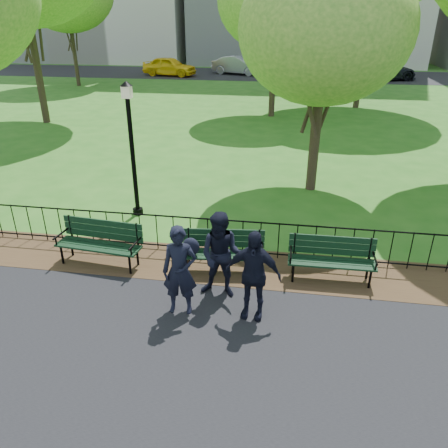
% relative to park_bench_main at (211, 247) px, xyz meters
% --- Properties ---
extents(ground, '(120.00, 120.00, 0.00)m').
position_rel_park_bench_main_xyz_m(ground, '(-0.02, -1.25, -0.60)').
color(ground, '#28631A').
extents(dirt_strip, '(60.00, 1.60, 0.01)m').
position_rel_park_bench_main_xyz_m(dirt_strip, '(-0.02, 0.25, -0.58)').
color(dirt_strip, '#3B2818').
rests_on(dirt_strip, ground).
extents(far_street, '(70.00, 9.00, 0.01)m').
position_rel_park_bench_main_xyz_m(far_street, '(-0.02, 33.75, -0.59)').
color(far_street, black).
rests_on(far_street, ground).
extents(iron_fence, '(24.06, 0.06, 1.00)m').
position_rel_park_bench_main_xyz_m(iron_fence, '(-0.02, 0.75, -0.10)').
color(iron_fence, black).
rests_on(iron_fence, ground).
extents(park_bench_main, '(1.78, 0.72, 0.99)m').
position_rel_park_bench_main_xyz_m(park_bench_main, '(0.00, 0.00, 0.00)').
color(park_bench_main, black).
rests_on(park_bench_main, ground).
extents(park_bench_left_a, '(1.92, 0.77, 1.06)m').
position_rel_park_bench_main_xyz_m(park_bench_left_a, '(-2.46, -0.01, 0.01)').
color(park_bench_left_a, black).
rests_on(park_bench_left_a, ground).
extents(park_bench_right_a, '(1.77, 0.57, 1.00)m').
position_rel_park_bench_main_xyz_m(park_bench_right_a, '(2.49, 0.12, -0.03)').
color(park_bench_right_a, black).
rests_on(park_bench_right_a, ground).
extents(lamppost, '(0.32, 0.32, 3.54)m').
position_rel_park_bench_main_xyz_m(lamppost, '(-2.57, 2.62, 1.33)').
color(lamppost, black).
rests_on(lamppost, ground).
extents(tree_near_e, '(4.78, 4.78, 6.66)m').
position_rel_park_bench_main_xyz_m(tree_near_e, '(2.19, 5.34, 4.02)').
color(tree_near_e, '#2D2116').
rests_on(tree_near_e, ground).
extents(person_left, '(0.66, 0.47, 1.72)m').
position_rel_park_bench_main_xyz_m(person_left, '(-0.30, -1.46, 0.27)').
color(person_left, black).
rests_on(person_left, asphalt_path).
extents(person_mid, '(0.89, 0.53, 1.74)m').
position_rel_park_bench_main_xyz_m(person_mid, '(0.35, -0.82, 0.29)').
color(person_mid, black).
rests_on(person_mid, asphalt_path).
extents(person_right, '(1.04, 0.51, 1.71)m').
position_rel_park_bench_main_xyz_m(person_right, '(1.00, -1.37, 0.27)').
color(person_right, black).
rests_on(person_right, asphalt_path).
extents(taxi, '(4.98, 2.72, 1.61)m').
position_rel_park_bench_main_xyz_m(taxi, '(-9.66, 31.49, 0.22)').
color(taxi, yellow).
rests_on(taxi, far_street).
extents(sedan_silver, '(5.16, 3.27, 1.60)m').
position_rel_park_bench_main_xyz_m(sedan_silver, '(-3.73, 33.39, 0.22)').
color(sedan_silver, '#929598').
rests_on(sedan_silver, far_street).
extents(sedan_dark, '(5.97, 3.92, 1.61)m').
position_rel_park_bench_main_xyz_m(sedan_dark, '(8.43, 31.54, 0.22)').
color(sedan_dark, black).
rests_on(sedan_dark, far_street).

